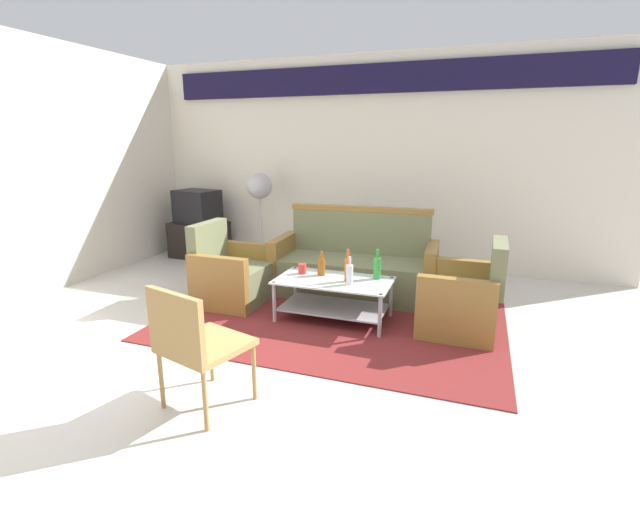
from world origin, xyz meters
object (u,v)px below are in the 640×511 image
object	(u,v)px
bottle_orange	(348,269)
bottle_brown	(321,266)
armchair_right	(462,301)
coffee_table	(334,293)
bottle_green	(377,268)
tv_stand	(200,240)
armchair_left	(232,276)
wicker_chair	(194,340)
couch	(354,267)
pedestal_fan	(260,191)
bottle_clear	(350,274)
cup	(302,269)
television	(197,206)

from	to	relation	value
bottle_orange	bottle_brown	bearing A→B (deg)	161.21
armchair_right	coffee_table	xyz separation A→B (m)	(-1.18, -0.16, -0.02)
coffee_table	bottle_green	xyz separation A→B (m)	(0.38, 0.17, 0.25)
bottle_orange	tv_stand	bearing A→B (deg)	149.06
armchair_left	armchair_right	size ratio (longest dim) A/B	1.00
wicker_chair	bottle_green	bearing A→B (deg)	84.07
couch	coffee_table	world-z (taller)	couch
pedestal_fan	wicker_chair	size ratio (longest dim) A/B	1.51
armchair_left	bottle_green	bearing A→B (deg)	92.02
bottle_orange	bottle_clear	world-z (taller)	bottle_orange
couch	cup	distance (m)	0.80
bottle_clear	television	size ratio (longest dim) A/B	0.40
tv_stand	pedestal_fan	size ratio (longest dim) A/B	0.63
coffee_table	television	size ratio (longest dim) A/B	1.64
armchair_left	couch	bearing A→B (deg)	120.20
bottle_green	bottle_clear	bearing A→B (deg)	-128.16
armchair_left	bottle_brown	bearing A→B (deg)	89.36
armchair_right	bottle_clear	xyz separation A→B (m)	(-1.00, -0.24, 0.22)
couch	wicker_chair	xyz separation A→B (m)	(-0.35, -2.52, 0.18)
coffee_table	pedestal_fan	size ratio (longest dim) A/B	0.87
bottle_brown	pedestal_fan	bearing A→B (deg)	132.52
bottle_green	pedestal_fan	distance (m)	2.60
wicker_chair	couch	bearing A→B (deg)	97.58
bottle_orange	bottle_green	size ratio (longest dim) A/B	1.07
television	wicker_chair	xyz separation A→B (m)	(2.29, -3.40, -0.27)
bottle_orange	bottle_clear	distance (m)	0.10
armchair_left	armchair_right	world-z (taller)	same
bottle_green	wicker_chair	xyz separation A→B (m)	(-0.74, -1.89, -0.03)
armchair_right	wicker_chair	world-z (taller)	armchair_right
armchair_left	bottle_clear	world-z (taller)	armchair_left
armchair_right	coffee_table	bearing A→B (deg)	98.91
coffee_table	tv_stand	bearing A→B (deg)	147.77
television	tv_stand	bearing A→B (deg)	90.00
television	bottle_brown	bearing A→B (deg)	158.25
television	couch	bearing A→B (deg)	172.14
bottle_brown	couch	bearing A→B (deg)	77.66
coffee_table	wicker_chair	world-z (taller)	wicker_chair
armchair_left	armchair_right	xyz separation A→B (m)	(2.37, 0.04, 0.00)
bottle_orange	television	world-z (taller)	television
bottle_brown	armchair_right	bearing A→B (deg)	2.27
armchair_left	cup	bearing A→B (deg)	88.32
armchair_left	television	size ratio (longest dim) A/B	1.27
armchair_left	coffee_table	xyz separation A→B (m)	(1.19, -0.12, -0.02)
bottle_orange	bottle_green	world-z (taller)	bottle_orange
bottle_brown	bottle_clear	distance (m)	0.39
couch	television	bearing A→B (deg)	-20.82
coffee_table	wicker_chair	xyz separation A→B (m)	(-0.36, -1.73, 0.22)
tv_stand	bottle_orange	bearing A→B (deg)	-30.94
bottle_brown	wicker_chair	distance (m)	1.84
pedestal_fan	tv_stand	bearing A→B (deg)	-177.15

